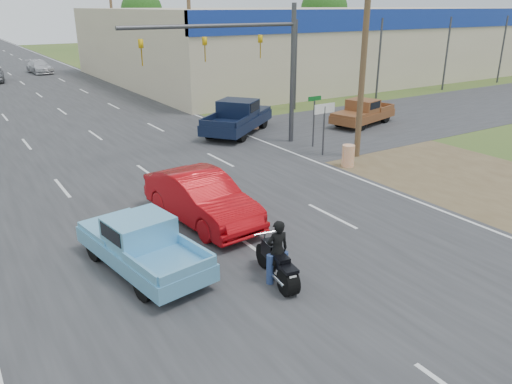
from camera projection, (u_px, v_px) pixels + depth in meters
main_road at (39, 95)px, 40.65m from camera, size 15.00×180.00×0.02m
cross_road at (132, 162)px, 23.33m from camera, size 120.00×10.00×0.02m
dirt_verge at (427, 167)px, 22.61m from camera, size 8.00×18.00×0.01m
big_box_store at (339, 39)px, 55.66m from camera, size 50.00×28.10×6.60m
utility_pole_1 at (365, 42)px, 22.35m from camera, size 2.00×0.28×10.00m
utility_pole_2 at (190, 28)px, 36.52m from camera, size 2.00×0.28×10.00m
utility_pole_3 at (113, 22)px, 50.69m from camera, size 2.00×0.28×10.00m
tree_3 at (324, 9)px, 89.98m from camera, size 8.40×8.40×10.40m
tree_5 at (142, 11)px, 97.10m from camera, size 7.98×7.98×9.88m
barrel_0 at (348, 156)px, 22.49m from camera, size 0.56×0.56×1.00m
barrel_1 at (254, 121)px, 29.39m from camera, size 0.56×0.56×1.00m
lane_sign at (324, 117)px, 23.68m from camera, size 1.20×0.08×2.52m
street_name_sign at (314, 116)px, 25.26m from camera, size 0.80×0.08×2.61m
signal_mast at (248, 51)px, 23.82m from camera, size 9.12×0.40×7.00m
red_convertible at (202, 199)px, 16.60m from camera, size 2.22×5.22×1.67m
motorcycle at (278, 266)px, 12.97m from camera, size 0.78×2.24×1.14m
rider at (277, 254)px, 12.91m from camera, size 0.66×0.49×1.67m
blue_pickup at (140, 243)px, 13.64m from camera, size 2.45×4.84×1.53m
navy_pickup at (238, 116)px, 28.31m from camera, size 5.88×5.19×1.90m
brown_pickup at (362, 112)px, 30.22m from camera, size 5.02×2.96×1.56m
distant_car_silver at (40, 67)px, 53.51m from camera, size 2.27×4.80×1.35m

